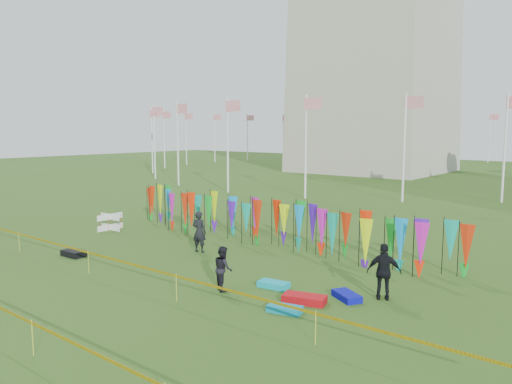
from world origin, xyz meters
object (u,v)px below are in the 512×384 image
Objects in this scene: box_kite at (110,222)px; kite_bag_blue at (347,296)px; kite_bag_turquoise at (274,285)px; kite_bag_red at (304,299)px; person_left at (199,232)px; kite_bag_teal at (285,309)px; kite_bag_black at (74,253)px; person_mid at (223,268)px; person_right at (384,272)px.

kite_bag_blue is at bearing -6.90° from box_kite.
kite_bag_turquoise is 1.76m from kite_bag_red.
person_left is 1.78× the size of kite_bag_teal.
kite_bag_red reaches higher than kite_bag_teal.
person_left is 1.68× the size of kite_bag_black.
person_mid is 5.25m from person_right.
kite_bag_red reaches higher than kite_bag_blue.
kite_bag_teal is at bearing 141.51° from person_left.
person_mid is at bearing -132.71° from kite_bag_turquoise.
kite_bag_red is at bearing -128.35° from kite_bag_blue.
person_left is 5.42m from person_mid.
person_right is 1.67× the size of kite_bag_black.
kite_bag_red is 1.04m from kite_bag_teal.
person_left is 8.23m from kite_bag_blue.
person_mid is 2.97m from kite_bag_red.
kite_bag_turquoise is at bearing -100.12° from person_mid.
kite_bag_turquoise is (-3.45, -1.21, -0.80)m from person_right.
kite_bag_teal is (14.30, -3.99, -0.36)m from box_kite.
person_left is 1.77× the size of kite_bag_blue.
box_kite reaches higher than kite_bag_turquoise.
person_mid is 4.15m from kite_bag_blue.
kite_bag_blue is at bearing 67.63° from kite_bag_teal.
person_left is 1.75× the size of kite_bag_turquoise.
kite_bag_blue reaches higher than kite_bag_turquoise.
person_right reaches higher than kite_bag_blue.
kite_bag_black is at bearing -168.33° from kite_bag_blue.
kite_bag_black is (-11.72, -2.42, 0.02)m from kite_bag_blue.
kite_bag_turquoise is at bearing -5.72° from person_right.
person_left is at bearing -3.13° from box_kite.
box_kite is 0.50× the size of person_right.
person_left reaches higher than box_kite.
person_left reaches higher than person_mid.
kite_bag_blue is 2.33m from kite_bag_teal.
kite_bag_black is (-12.64, -3.13, -0.78)m from person_right.
person_left is at bearing 46.57° from kite_bag_black.
person_left is 8.07m from kite_bag_teal.
person_mid reaches higher than box_kite.
box_kite is at bearing 15.16° from person_mid.
kite_bag_blue is (15.18, -1.84, -0.35)m from box_kite.
kite_bag_teal is (-1.80, -2.86, -0.81)m from person_right.
person_right is 3.48m from kite_bag_teal.
kite_bag_teal is (2.81, -0.38, -0.65)m from person_mid.
person_right reaches higher than kite_bag_black.
person_right is 1.41m from kite_bag_blue.
box_kite is at bearing 164.42° from kite_bag_teal.
person_mid is (11.48, -3.61, 0.30)m from box_kite.
box_kite reaches higher than kite_bag_blue.
kite_bag_turquoise is at bearing 159.93° from kite_bag_red.
kite_bag_blue is (8.06, -1.45, -0.80)m from person_left.
kite_bag_blue is 0.78× the size of kite_bag_red.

